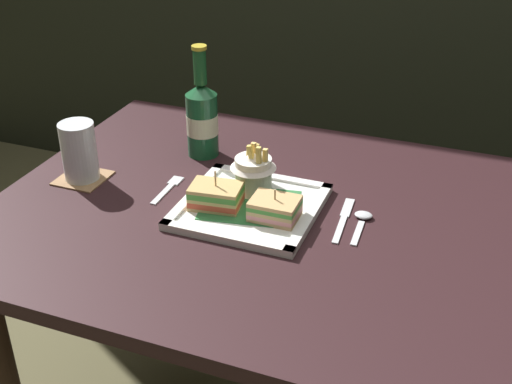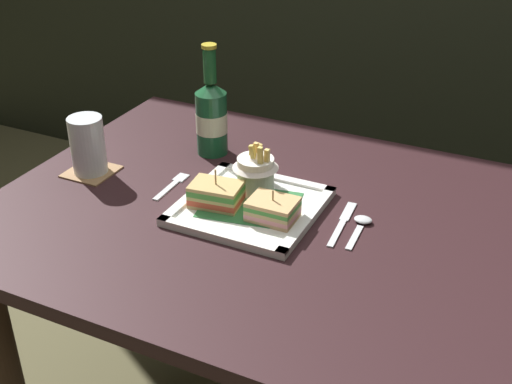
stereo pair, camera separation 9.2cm
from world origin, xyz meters
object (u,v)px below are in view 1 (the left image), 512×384
(sandwich_half_left, at_px, (216,196))
(knife, at_px, (344,218))
(dining_table, at_px, (262,281))
(square_plate, at_px, (250,207))
(fork, at_px, (168,188))
(sandwich_half_right, at_px, (275,209))
(spoon, at_px, (362,219))
(fries_cup, at_px, (253,168))
(beer_bottle, at_px, (202,117))
(water_glass, at_px, (80,155))

(sandwich_half_left, height_order, knife, sandwich_half_left)
(dining_table, bearing_deg, square_plate, -156.85)
(sandwich_half_left, relative_size, fork, 0.86)
(sandwich_half_left, bearing_deg, dining_table, 23.40)
(sandwich_half_right, bearing_deg, spoon, 22.00)
(fries_cup, xyz_separation_m, spoon, (0.23, -0.02, -0.06))
(spoon, bearing_deg, dining_table, -172.05)
(sandwich_half_right, bearing_deg, knife, 26.64)
(dining_table, xyz_separation_m, square_plate, (-0.02, -0.01, 0.18))
(sandwich_half_right, bearing_deg, sandwich_half_left, 180.00)
(fries_cup, xyz_separation_m, knife, (0.20, -0.02, -0.06))
(beer_bottle, bearing_deg, fries_cup, -37.97)
(knife, bearing_deg, beer_bottle, 156.88)
(square_plate, height_order, sandwich_half_right, sandwich_half_right)
(square_plate, xyz_separation_m, fork, (-0.19, 0.02, -0.00))
(water_glass, relative_size, spoon, 1.07)
(water_glass, bearing_deg, beer_bottle, 46.84)
(knife, bearing_deg, water_glass, -175.56)
(water_glass, bearing_deg, sandwich_half_right, -2.17)
(fries_cup, height_order, spoon, fries_cup)
(sandwich_half_right, height_order, fork, sandwich_half_right)
(square_plate, bearing_deg, fries_cup, 104.68)
(sandwich_half_left, bearing_deg, spoon, 12.78)
(sandwich_half_left, height_order, beer_bottle, beer_bottle)
(fries_cup, relative_size, beer_bottle, 0.43)
(fries_cup, distance_m, beer_bottle, 0.23)
(fork, bearing_deg, spoon, 2.61)
(dining_table, height_order, sandwich_half_left, sandwich_half_left)
(spoon, bearing_deg, beer_bottle, 159.00)
(beer_bottle, bearing_deg, dining_table, -40.84)
(water_glass, xyz_separation_m, knife, (0.56, 0.04, -0.06))
(dining_table, relative_size, sandwich_half_right, 11.71)
(sandwich_half_right, xyz_separation_m, fork, (-0.25, 0.04, -0.03))
(fries_cup, height_order, beer_bottle, beer_bottle)
(water_glass, bearing_deg, dining_table, 2.69)
(fries_cup, relative_size, spoon, 0.94)
(water_glass, height_order, knife, water_glass)
(dining_table, height_order, fork, fork)
(sandwich_half_left, xyz_separation_m, knife, (0.24, 0.06, -0.03))
(water_glass, bearing_deg, knife, 4.44)
(square_plate, height_order, fork, square_plate)
(square_plate, height_order, knife, square_plate)
(fork, distance_m, spoon, 0.41)
(sandwich_half_right, bearing_deg, fries_cup, 132.70)
(sandwich_half_left, distance_m, spoon, 0.29)
(beer_bottle, relative_size, water_glass, 2.04)
(sandwich_half_left, relative_size, beer_bottle, 0.41)
(fries_cup, bearing_deg, square_plate, -75.32)
(square_plate, xyz_separation_m, sandwich_half_left, (-0.06, -0.03, 0.03))
(dining_table, distance_m, beer_bottle, 0.39)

